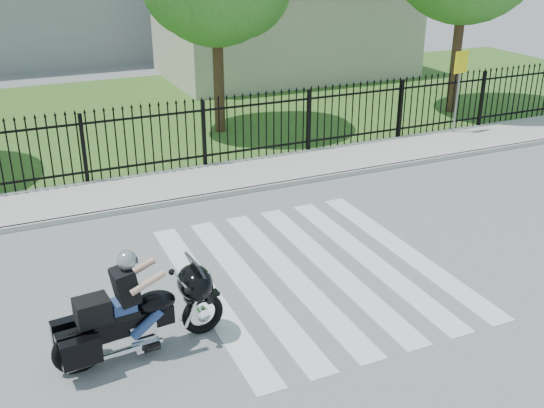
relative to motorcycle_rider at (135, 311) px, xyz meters
name	(u,v)px	position (x,y,z in m)	size (l,w,h in m)	color
ground	(311,271)	(3.41, 1.11, -0.70)	(120.00, 120.00, 0.00)	slate
crosswalk	(311,271)	(3.41, 1.11, -0.69)	(5.00, 5.50, 0.01)	silver
sidewalk	(218,179)	(3.41, 6.11, -0.64)	(40.00, 2.00, 0.12)	#ADAAA3
curb	(233,193)	(3.41, 5.11, -0.64)	(40.00, 0.12, 0.12)	#ADAAA3
grass_strip	(149,113)	(3.41, 13.11, -0.69)	(40.00, 12.00, 0.02)	#2E571D
iron_fence	(204,135)	(3.41, 7.11, 0.20)	(26.00, 0.04, 1.80)	black
building_low	(285,33)	(10.41, 17.11, 1.05)	(10.00, 6.00, 3.50)	beige
motorcycle_rider	(135,311)	(0.00, 0.00, 0.00)	(2.59, 0.94, 1.71)	black
traffic_sign	(460,75)	(11.18, 6.80, 1.14)	(0.52, 0.13, 2.41)	slate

